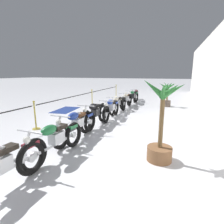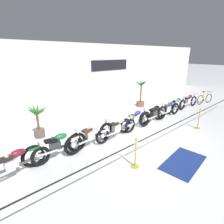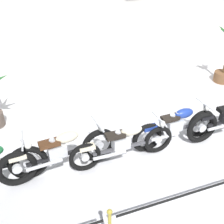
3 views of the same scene
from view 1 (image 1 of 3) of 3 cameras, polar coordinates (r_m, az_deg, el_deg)
ground_plane at (r=8.20m, az=-4.42°, el=-1.65°), size 120.00×120.00×0.00m
motorcycle_maroon_0 at (r=13.03m, az=7.80°, el=5.60°), size 2.33×0.63×0.92m
motorcycle_green_1 at (r=11.64m, az=6.86°, el=4.95°), size 2.34×0.62×0.97m
motorcycle_cream_2 at (r=10.31m, az=4.66°, el=4.00°), size 2.47×0.62×0.97m
motorcycle_cream_3 at (r=9.12m, az=1.71°, el=2.77°), size 2.33×0.62×0.91m
motorcycle_blue_4 at (r=7.82m, az=-0.24°, el=1.17°), size 2.17×0.62×0.94m
motorcycle_black_5 at (r=6.64m, az=-5.58°, el=-0.75°), size 2.33×0.62×0.98m
motorcycle_blue_6 at (r=5.48m, az=-11.42°, el=-4.09°), size 2.28×0.62×0.93m
motorcycle_green_7 at (r=4.40m, az=-18.10°, el=-8.79°), size 2.17×0.62×0.93m
potted_palm_left_of_row at (r=11.19m, az=17.58°, el=5.73°), size 1.08×1.02×1.55m
potted_palm_right_of_row at (r=4.12m, az=15.68°, el=-4.81°), size 0.93×0.95×1.96m
stanchion_far_left at (r=9.99m, az=-8.66°, el=5.29°), size 14.24×0.28×1.05m
stanchion_mid_left at (r=10.78m, az=-6.51°, el=3.68°), size 0.28×0.28×1.05m
stanchion_mid_right at (r=6.94m, az=-23.72°, el=-2.31°), size 0.28×0.28×1.05m
floor_banner at (r=10.09m, az=-14.90°, el=0.68°), size 1.97×1.20×0.01m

